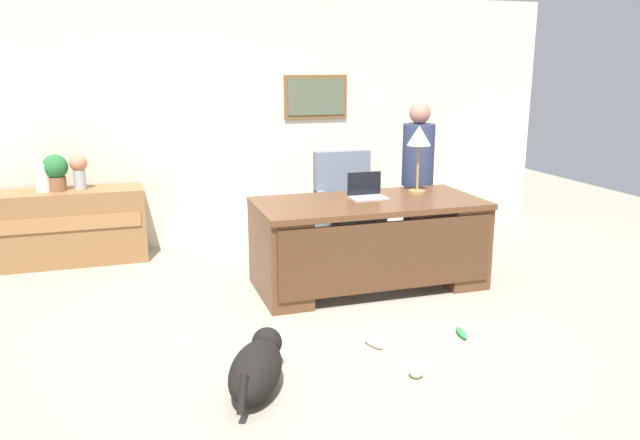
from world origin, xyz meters
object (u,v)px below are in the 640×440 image
Objects in this scene: dog_lying at (257,367)px; potted_plant at (56,171)px; dog_toy_ball at (416,371)px; desk_lamp at (419,140)px; dog_toy_bone at (461,333)px; vase_empty at (43,178)px; armchair at (347,210)px; vase_with_flowers at (79,169)px; person_standing at (417,180)px; dog_toy_plush at (374,343)px; desk at (369,240)px; laptop at (366,191)px; credenza at (66,227)px.

potted_plant reaches higher than dog_lying.
desk_lamp is at bearing 64.29° from dog_toy_ball.
dog_toy_bone is (0.60, 0.47, -0.02)m from dog_toy_ball.
armchair is at bearing -11.24° from vase_empty.
vase_empty is at bearing 180.00° from vase_with_flowers.
person_standing is at bearing -15.29° from vase_with_flowers.
person_standing is 8.95× the size of dog_toy_plush.
potted_plant is (-2.68, 1.58, 0.51)m from desk.
desk is 6.24× the size of laptop.
dog_toy_ball is at bearing -8.64° from dog_lying.
desk_lamp is at bearing 20.67° from desk.
vase_with_flowers is 4.00m from dog_toy_bone.
vase_empty is 0.13m from potted_plant.
desk is at bearing -32.67° from vase_with_flowers.
dog_toy_ball is (-0.51, -2.68, -0.44)m from armchair.
vase_with_flowers is at bearing 150.11° from laptop.
armchair is at bearing -12.62° from vase_with_flowers.
desk is 3.20× the size of desk_lamp.
credenza is 4.80× the size of laptop.
vase_with_flowers reaches higher than armchair.
armchair reaches higher than laptop.
person_standing is at bearing 34.83° from laptop.
dog_lying is at bearing -120.81° from armchair.
potted_plant is at bearing 168.31° from armchair.
vase_with_flowers reaches higher than vase_empty.
vase_with_flowers is 0.34m from vase_empty.
desk is 3.24m from vase_empty.
person_standing is 17.25× the size of dog_toy_ball.
desk_lamp is at bearing 6.39° from laptop.
laptop is at bearing 78.33° from dog_toy_ball.
armchair is 0.79m from person_standing.
dog_toy_bone is (1.60, 0.32, -0.13)m from dog_lying.
vase_with_flowers is (-1.11, 3.11, 0.80)m from dog_lying.
laptop is 2.87m from vase_with_flowers.
laptop is (1.38, 1.68, 0.69)m from dog_lying.
desk is 11.21× the size of dog_toy_plush.
dog_toy_ball is 0.50× the size of dog_toy_bone.
potted_plant reaches higher than credenza.
dog_toy_plush is (2.19, -2.76, -0.35)m from credenza.
desk_lamp reaches higher than vase_empty.
vase_with_flowers is 1.99× the size of dog_toy_plush.
potted_plant reaches higher than laptop.
laptop reaches higher than dog_toy_ball.
laptop is at bearing -98.50° from armchair.
dog_toy_bone is at bearing -43.68° from potted_plant.
dog_lying is at bearing -70.43° from vase_with_flowers.
vase_empty is at bearing 179.49° from credenza.
desk is at bearing -98.57° from armchair.
desk is 1.25× the size of person_standing.
desk is 2.97m from vase_with_flowers.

